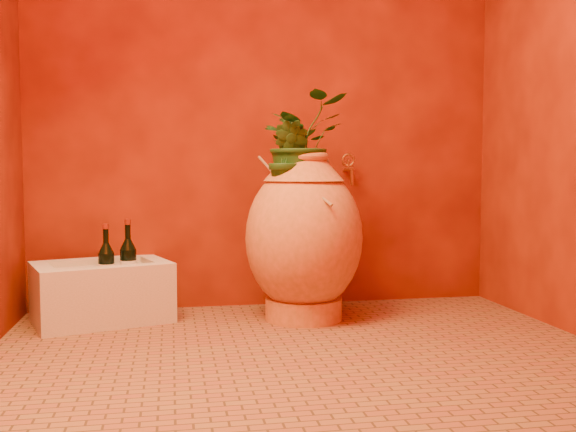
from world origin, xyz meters
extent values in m
plane|color=brown|center=(0.00, 0.00, 0.00)|extent=(2.50, 2.50, 0.00)
cube|color=#5A1205|center=(0.00, 1.00, 1.25)|extent=(2.50, 0.02, 2.50)
cylinder|color=orange|center=(0.12, 0.61, 0.05)|extent=(0.47, 0.47, 0.11)
ellipsoid|color=orange|center=(0.12, 0.61, 0.40)|extent=(0.71, 0.71, 0.72)
cone|color=orange|center=(0.12, 0.61, 0.74)|extent=(0.49, 0.49, 0.11)
torus|color=orange|center=(0.12, 0.61, 0.80)|extent=(0.30, 0.30, 0.04)
cylinder|color=olive|center=(0.04, 0.56, 0.63)|extent=(0.27, 0.28, 0.34)
cylinder|color=olive|center=(0.10, 0.49, 0.67)|extent=(0.20, 0.33, 0.19)
cylinder|color=olive|center=(0.22, 0.53, 0.68)|extent=(0.08, 0.30, 0.21)
cube|color=beige|center=(-0.85, 0.75, 0.13)|extent=(0.72, 0.59, 0.26)
cube|color=beige|center=(-0.85, 0.92, 0.27)|extent=(0.61, 0.27, 0.03)
cube|color=beige|center=(-0.85, 0.58, 0.27)|extent=(0.61, 0.27, 0.03)
cube|color=beige|center=(-1.12, 0.75, 0.27)|extent=(0.16, 0.27, 0.03)
cube|color=beige|center=(-0.58, 0.75, 0.27)|extent=(0.16, 0.27, 0.03)
cylinder|color=black|center=(-0.72, 0.76, 0.25)|extent=(0.08, 0.08, 0.19)
cone|color=black|center=(-0.72, 0.76, 0.37)|extent=(0.08, 0.08, 0.05)
cylinder|color=black|center=(-0.72, 0.76, 0.43)|extent=(0.03, 0.03, 0.07)
cylinder|color=maroon|center=(-0.72, 0.76, 0.48)|extent=(0.03, 0.03, 0.03)
cylinder|color=silver|center=(-0.72, 0.76, 0.25)|extent=(0.08, 0.08, 0.08)
cylinder|color=black|center=(-0.83, 0.83, 0.24)|extent=(0.07, 0.07, 0.17)
cone|color=black|center=(-0.83, 0.83, 0.35)|extent=(0.07, 0.07, 0.05)
cylinder|color=black|center=(-0.83, 0.83, 0.40)|extent=(0.02, 0.02, 0.06)
cylinder|color=maroon|center=(-0.83, 0.83, 0.45)|extent=(0.03, 0.03, 0.02)
cylinder|color=silver|center=(-0.83, 0.83, 0.24)|extent=(0.07, 0.07, 0.07)
cylinder|color=black|center=(-0.82, 0.70, 0.25)|extent=(0.07, 0.07, 0.18)
cone|color=black|center=(-0.82, 0.70, 0.36)|extent=(0.07, 0.07, 0.05)
cylinder|color=black|center=(-0.82, 0.70, 0.42)|extent=(0.03, 0.03, 0.07)
cylinder|color=maroon|center=(-0.82, 0.70, 0.47)|extent=(0.03, 0.03, 0.02)
cylinder|color=silver|center=(-0.82, 0.70, 0.25)|extent=(0.08, 0.08, 0.08)
cylinder|color=#B26D29|center=(0.43, 0.93, 0.74)|extent=(0.02, 0.14, 0.02)
cylinder|color=#B26D29|center=(0.43, 0.86, 0.70)|extent=(0.02, 0.02, 0.08)
torus|color=#B26D29|center=(0.43, 0.93, 0.79)|extent=(0.07, 0.01, 0.07)
cylinder|color=#B26D29|center=(0.43, 0.93, 0.76)|extent=(0.01, 0.01, 0.05)
imported|color=#1C4518|center=(0.11, 0.64, 0.87)|extent=(0.53, 0.49, 0.47)
imported|color=#1C4518|center=(0.03, 0.55, 0.79)|extent=(0.25, 0.24, 0.35)
camera|label=1|loc=(-0.52, -2.44, 0.73)|focal=40.00mm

